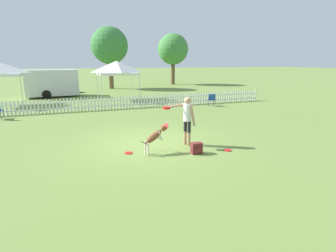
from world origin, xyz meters
TOP-DOWN VIEW (x-y plane):
  - ground_plane at (0.00, 0.00)m, footprint 240.00×240.00m
  - handler_person at (1.06, -0.63)m, footprint 1.10×0.45m
  - leaping_dog at (-0.18, -1.02)m, footprint 1.09×0.48m
  - frisbee_near_handler at (2.12, -1.66)m, footprint 0.24×0.24m
  - frisbee_near_dog at (-1.02, -0.77)m, footprint 0.24×0.24m
  - backpack_on_grass at (1.02, -1.56)m, footprint 0.35×0.24m
  - picket_fence at (-0.00, 7.55)m, footprint 21.31×0.04m
  - folding_chair_center at (6.12, 6.44)m, footprint 0.56×0.58m
  - canopy_tent_main at (0.80, 11.33)m, footprint 2.77×2.77m
  - equipment_trailer at (-3.97, 15.28)m, footprint 4.91×2.46m
  - tree_left_grove at (1.73, 20.67)m, footprint 3.90×3.90m
  - tree_right_grove at (10.14, 23.58)m, footprint 3.87×3.87m

SIDE VIEW (x-z plane):
  - ground_plane at x=0.00m, z-range 0.00..0.00m
  - frisbee_near_handler at x=2.12m, z-range 0.00..0.02m
  - frisbee_near_dog at x=-1.02m, z-range 0.00..0.02m
  - backpack_on_grass at x=1.02m, z-range 0.00..0.35m
  - picket_fence at x=0.00m, z-range 0.00..0.80m
  - folding_chair_center at x=6.12m, z-range 0.08..0.90m
  - leaping_dog at x=-0.18m, z-range 0.12..1.04m
  - handler_person at x=1.06m, z-range 0.22..1.93m
  - equipment_trailer at x=-3.97m, z-range 0.07..2.30m
  - canopy_tent_main at x=0.80m, z-range 0.95..3.89m
  - tree_right_grove at x=10.14m, z-range 1.21..7.59m
  - tree_left_grove at x=1.73m, z-range 1.27..7.78m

